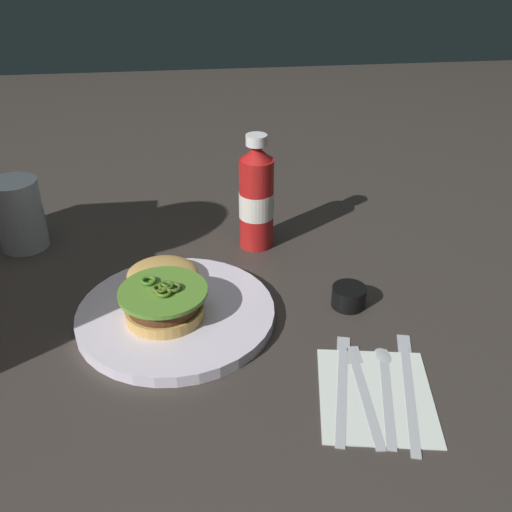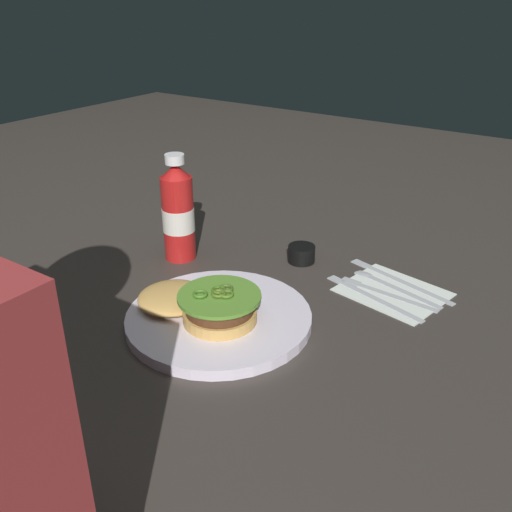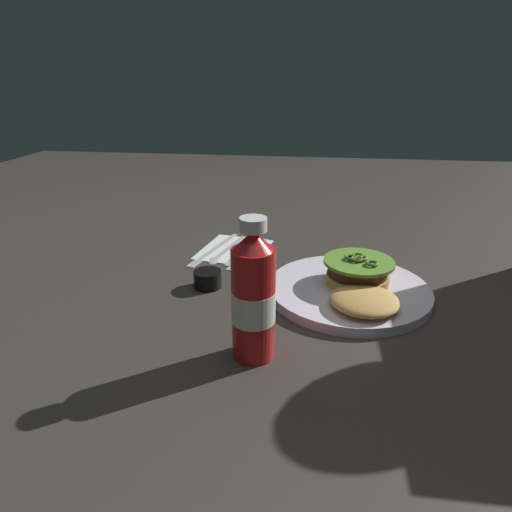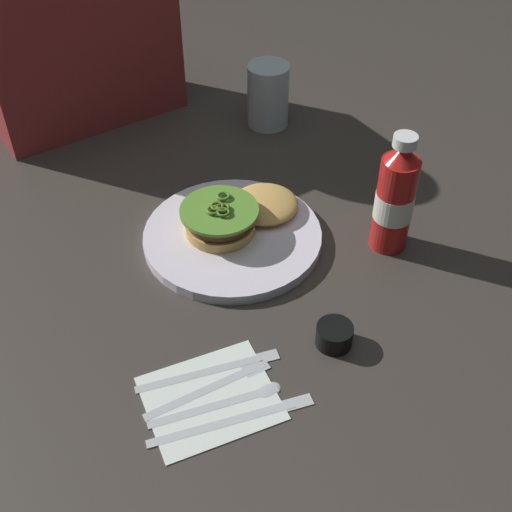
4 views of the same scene
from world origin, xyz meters
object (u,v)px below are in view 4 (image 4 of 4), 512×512
(napkin, at_px, (210,398))
(diner_person, at_px, (71,14))
(dinner_plate, at_px, (233,237))
(butter_knife, at_px, (218,367))
(ketchup_bottle, at_px, (395,199))
(spoon_utensil, at_px, (235,399))
(water_glass, at_px, (268,95))
(burger_sandwich, at_px, (237,214))
(condiment_cup, at_px, (334,335))
(steak_knife, at_px, (242,416))
(fork_utensil, at_px, (219,382))

(napkin, bearing_deg, diner_person, 78.28)
(dinner_plate, relative_size, butter_knife, 1.48)
(butter_knife, relative_size, diner_person, 0.39)
(ketchup_bottle, bearing_deg, spoon_utensil, -161.82)
(water_glass, height_order, napkin, water_glass)
(spoon_utensil, xyz_separation_m, butter_knife, (0.01, 0.06, 0.00))
(burger_sandwich, height_order, water_glass, water_glass)
(condiment_cup, relative_size, steak_knife, 0.24)
(ketchup_bottle, relative_size, butter_knife, 1.05)
(burger_sandwich, xyz_separation_m, butter_knife, (-0.18, -0.23, -0.03))
(spoon_utensil, bearing_deg, water_glass, 52.02)
(ketchup_bottle, relative_size, diner_person, 0.41)
(burger_sandwich, relative_size, napkin, 1.27)
(burger_sandwich, distance_m, condiment_cup, 0.28)
(dinner_plate, height_order, ketchup_bottle, ketchup_bottle)
(napkin, relative_size, diner_person, 0.33)
(condiment_cup, bearing_deg, spoon_utensil, -178.02)
(fork_utensil, relative_size, diner_person, 0.37)
(ketchup_bottle, distance_m, diner_person, 0.71)
(condiment_cup, relative_size, fork_utensil, 0.29)
(ketchup_bottle, bearing_deg, water_glass, 83.64)
(condiment_cup, distance_m, diner_person, 0.80)
(burger_sandwich, xyz_separation_m, fork_utensil, (-0.19, -0.25, -0.03))
(diner_person, bearing_deg, napkin, -101.72)
(ketchup_bottle, xyz_separation_m, butter_knife, (-0.37, -0.07, -0.09))
(dinner_plate, xyz_separation_m, burger_sandwich, (0.02, 0.02, 0.03))
(ketchup_bottle, height_order, condiment_cup, ketchup_bottle)
(ketchup_bottle, bearing_deg, butter_knife, -169.64)
(napkin, distance_m, butter_knife, 0.05)
(burger_sandwich, bearing_deg, condiment_cup, -93.41)
(burger_sandwich, bearing_deg, steak_knife, -121.40)
(water_glass, distance_m, diner_person, 0.40)
(dinner_plate, height_order, diner_person, diner_person)
(burger_sandwich, relative_size, diner_person, 0.42)
(ketchup_bottle, relative_size, condiment_cup, 3.95)
(butter_knife, height_order, diner_person, diner_person)
(butter_knife, bearing_deg, condiment_cup, -17.25)
(napkin, relative_size, fork_utensil, 0.91)
(condiment_cup, bearing_deg, napkin, 175.51)
(ketchup_bottle, bearing_deg, steak_knife, -158.38)
(dinner_plate, xyz_separation_m, butter_knife, (-0.16, -0.21, -0.00))
(napkin, distance_m, diner_person, 0.80)
(condiment_cup, xyz_separation_m, steak_knife, (-0.18, -0.03, -0.01))
(dinner_plate, bearing_deg, spoon_utensil, -121.80)
(burger_sandwich, height_order, fork_utensil, burger_sandwich)
(napkin, bearing_deg, spoon_utensil, -40.02)
(ketchup_bottle, bearing_deg, burger_sandwich, 139.15)
(spoon_utensil, bearing_deg, napkin, 139.98)
(spoon_utensil, bearing_deg, butter_knife, 82.48)
(condiment_cup, bearing_deg, water_glass, 64.69)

